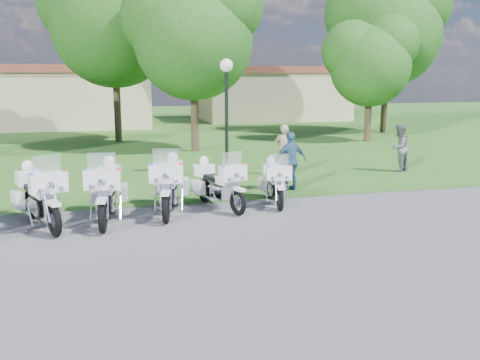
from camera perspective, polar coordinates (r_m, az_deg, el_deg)
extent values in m
plane|color=#58585D|center=(11.56, -2.48, -5.93)|extent=(100.00, 100.00, 0.00)
cube|color=#30641F|center=(38.03, -11.26, 5.70)|extent=(100.00, 48.00, 0.01)
torus|color=black|center=(12.04, -19.19, -4.10)|extent=(0.39, 0.73, 0.72)
torus|color=black|center=(13.76, -21.43, -2.40)|extent=(0.39, 0.73, 0.72)
cube|color=white|center=(11.93, -19.28, -2.36)|extent=(0.35, 0.51, 0.08)
cube|color=white|center=(12.10, -19.77, -0.27)|extent=(0.82, 0.52, 0.43)
cube|color=silver|center=(12.10, -19.97, 1.54)|extent=(0.61, 0.34, 0.41)
sphere|color=red|center=(12.10, -18.17, 0.82)|extent=(0.10, 0.10, 0.10)
sphere|color=#1426E5|center=(11.91, -21.33, 0.46)|extent=(0.10, 0.10, 0.10)
cube|color=silver|center=(12.89, -20.45, -2.61)|extent=(0.56, 0.70, 0.37)
cube|color=white|center=(12.56, -20.24, -1.17)|extent=(0.53, 0.65, 0.24)
cube|color=black|center=(13.12, -20.94, -0.82)|extent=(0.58, 0.76, 0.13)
cube|color=white|center=(13.65, -20.00, -1.62)|extent=(0.38, 0.59, 0.39)
cube|color=white|center=(13.50, -22.64, -1.94)|extent=(0.38, 0.59, 0.39)
cube|color=white|center=(13.67, -21.65, 0.23)|extent=(0.64, 0.59, 0.35)
sphere|color=white|center=(13.62, -21.73, 1.39)|extent=(0.28, 0.28, 0.28)
torus|color=black|center=(12.00, -14.44, -3.86)|extent=(0.23, 0.74, 0.73)
torus|color=black|center=(13.79, -13.63, -1.90)|extent=(0.23, 0.74, 0.73)
cube|color=white|center=(11.89, -14.54, -2.10)|extent=(0.25, 0.50, 0.08)
cube|color=white|center=(12.07, -14.50, 0.06)|extent=(0.81, 0.35, 0.44)
cube|color=silver|center=(12.07, -14.55, 1.90)|extent=(0.62, 0.20, 0.41)
sphere|color=red|center=(11.94, -12.91, 1.02)|extent=(0.10, 0.10, 0.10)
sphere|color=#1426E5|center=(12.01, -16.23, 0.93)|extent=(0.10, 0.10, 0.10)
cube|color=silver|center=(12.88, -14.03, -2.22)|extent=(0.44, 0.65, 0.37)
cube|color=white|center=(12.55, -14.22, -0.79)|extent=(0.41, 0.60, 0.24)
cube|color=black|center=(13.13, -13.96, -0.36)|extent=(0.45, 0.72, 0.13)
cube|color=white|center=(13.56, -12.35, -1.25)|extent=(0.26, 0.59, 0.39)
cube|color=white|center=(13.63, -15.10, -1.32)|extent=(0.26, 0.59, 0.39)
cube|color=white|center=(13.70, -13.74, 0.76)|extent=(0.57, 0.49, 0.35)
sphere|color=white|center=(13.65, -13.79, 1.93)|extent=(0.28, 0.28, 0.28)
torus|color=black|center=(12.49, -7.90, -3.04)|extent=(0.30, 0.74, 0.73)
torus|color=black|center=(14.27, -7.17, -1.25)|extent=(0.30, 0.74, 0.73)
cube|color=white|center=(12.38, -7.95, -1.36)|extent=(0.30, 0.51, 0.08)
cube|color=white|center=(12.57, -7.88, 0.69)|extent=(0.82, 0.43, 0.43)
cube|color=silver|center=(12.57, -7.89, 2.45)|extent=(0.62, 0.26, 0.41)
sphere|color=red|center=(12.44, -6.34, 1.58)|extent=(0.10, 0.10, 0.10)
sphere|color=#1426E5|center=(12.51, -9.51, 1.55)|extent=(0.10, 0.10, 0.10)
cube|color=silver|center=(13.37, -7.51, -1.52)|extent=(0.49, 0.67, 0.37)
cube|color=white|center=(13.04, -7.66, -0.14)|extent=(0.46, 0.63, 0.24)
cube|color=black|center=(13.62, -7.42, 0.24)|extent=(0.51, 0.74, 0.13)
cube|color=white|center=(14.05, -5.92, -0.65)|extent=(0.31, 0.59, 0.39)
cube|color=white|center=(14.11, -8.56, -0.67)|extent=(0.31, 0.59, 0.39)
cube|color=white|center=(14.19, -7.22, 1.30)|extent=(0.60, 0.54, 0.35)
sphere|color=white|center=(14.14, -7.25, 2.43)|extent=(0.28, 0.28, 0.28)
torus|color=black|center=(13.12, -0.23, -2.42)|extent=(0.33, 0.66, 0.65)
torus|color=black|center=(14.50, -3.78, -1.15)|extent=(0.33, 0.66, 0.65)
cube|color=white|center=(13.03, -0.18, -0.98)|extent=(0.30, 0.46, 0.07)
cube|color=white|center=(13.16, -0.76, 0.74)|extent=(0.74, 0.44, 0.39)
cube|color=silver|center=(13.16, -0.90, 2.23)|extent=(0.55, 0.28, 0.37)
sphere|color=red|center=(13.25, 0.51, 1.62)|extent=(0.09, 0.09, 0.09)
sphere|color=#1426E5|center=(12.92, -1.78, 1.37)|extent=(0.09, 0.09, 0.09)
cube|color=silver|center=(13.80, -2.14, -1.26)|extent=(0.49, 0.62, 0.33)
cube|color=white|center=(13.53, -1.64, -0.03)|extent=(0.45, 0.58, 0.21)
cube|color=black|center=(13.98, -2.77, 0.23)|extent=(0.50, 0.68, 0.12)
cube|color=white|center=(14.49, -2.51, -0.48)|extent=(0.33, 0.53, 0.35)
cube|color=white|center=(14.20, -4.53, -0.73)|extent=(0.33, 0.53, 0.35)
cube|color=white|center=(14.42, -3.87, 1.10)|extent=(0.57, 0.52, 0.31)
sphere|color=white|center=(14.38, -3.88, 2.09)|extent=(0.25, 0.25, 0.25)
torus|color=black|center=(13.59, 4.29, -2.09)|extent=(0.21, 0.61, 0.60)
torus|color=black|center=(15.05, 3.26, -0.78)|extent=(0.21, 0.61, 0.60)
cube|color=white|center=(13.50, 4.32, -0.80)|extent=(0.22, 0.42, 0.06)
cube|color=white|center=(13.65, 4.17, 0.75)|extent=(0.67, 0.31, 0.36)
cube|color=silver|center=(13.65, 4.15, 2.09)|extent=(0.51, 0.18, 0.34)
sphere|color=red|center=(13.63, 5.41, 1.44)|extent=(0.08, 0.08, 0.08)
sphere|color=#1426E5|center=(13.53, 3.03, 1.40)|extent=(0.08, 0.08, 0.08)
cube|color=silver|center=(14.31, 3.74, -0.96)|extent=(0.38, 0.54, 0.31)
cube|color=white|center=(14.04, 3.91, 0.11)|extent=(0.36, 0.51, 0.20)
cube|color=black|center=(14.52, 3.58, 0.40)|extent=(0.39, 0.60, 0.11)
cube|color=white|center=(14.94, 4.37, -0.29)|extent=(0.23, 0.49, 0.32)
cube|color=white|center=(14.85, 2.33, -0.33)|extent=(0.23, 0.49, 0.32)
cube|color=white|center=(14.98, 3.27, 1.22)|extent=(0.48, 0.42, 0.29)
sphere|color=white|center=(14.94, 3.28, 2.10)|extent=(0.23, 0.23, 0.23)
cylinder|color=black|center=(18.12, -1.44, 5.98)|extent=(0.12, 0.12, 3.57)
sphere|color=white|center=(18.05, -1.47, 12.13)|extent=(0.44, 0.44, 0.44)
cylinder|color=#38281C|center=(28.82, -12.98, 8.34)|extent=(0.36, 0.36, 4.35)
sphere|color=#1C4C15|center=(28.91, -13.31, 15.79)|extent=(6.33, 6.33, 6.33)
sphere|color=#1C4C15|center=(29.51, -16.27, 17.87)|extent=(4.74, 4.74, 4.74)
cylinder|color=#38281C|center=(24.39, -4.87, 7.28)|extent=(0.36, 0.36, 3.61)
sphere|color=#1C4C15|center=(24.39, -4.99, 14.60)|extent=(5.25, 5.25, 5.25)
sphere|color=#1C4C15|center=(24.71, -7.94, 16.78)|extent=(3.93, 3.93, 3.93)
sphere|color=#1C4C15|center=(24.45, -1.92, 18.10)|extent=(3.61, 3.61, 3.61)
cylinder|color=#38281C|center=(28.94, 13.49, 6.84)|extent=(0.36, 0.36, 2.85)
sphere|color=#1C4C15|center=(28.88, 13.71, 11.71)|extent=(4.14, 4.14, 4.14)
sphere|color=#1C4C15|center=(28.78, 11.84, 13.33)|extent=(3.11, 3.11, 3.11)
sphere|color=#1C4C15|center=(29.17, 15.79, 13.89)|extent=(2.85, 2.85, 2.85)
cylinder|color=#38281C|center=(33.72, 15.17, 8.51)|extent=(0.36, 0.36, 4.26)
sphere|color=#1C4C15|center=(33.79, 15.49, 14.76)|extent=(6.20, 6.20, 6.20)
sphere|color=#1C4C15|center=(33.67, 13.08, 16.87)|extent=(4.65, 4.65, 4.65)
sphere|color=#1C4C15|center=(34.38, 18.18, 17.47)|extent=(4.26, 4.26, 4.26)
cube|color=tan|center=(39.02, -20.37, 8.01)|extent=(14.00, 8.00, 3.60)
cube|color=brown|center=(38.99, -20.57, 11.01)|extent=(14.56, 8.32, 0.50)
cube|color=tan|center=(42.97, 3.35, 8.88)|extent=(11.00, 7.00, 3.60)
cube|color=brown|center=(42.94, 3.38, 11.61)|extent=(11.44, 7.28, 0.50)
imported|color=tan|center=(18.41, 4.71, 3.19)|extent=(0.76, 0.65, 1.75)
imported|color=slate|center=(19.95, 16.59, 3.31)|extent=(1.05, 0.99, 1.71)
imported|color=#386786|center=(15.97, 5.44, 2.00)|extent=(1.09, 0.58, 1.76)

